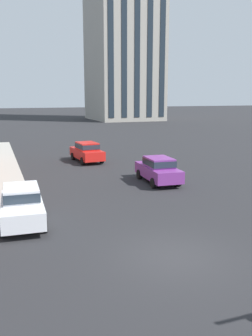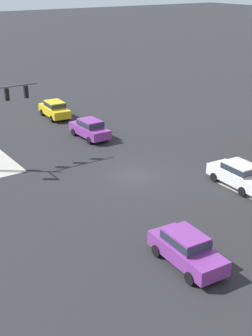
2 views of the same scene
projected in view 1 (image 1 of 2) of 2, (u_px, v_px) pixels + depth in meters
ground_plane at (174, 256)px, 13.19m from camera, size 320.00×320.00×0.00m
car_main_northbound_far at (87, 151)px, 31.70m from camera, size 2.17×4.53×1.68m
car_main_southbound_near at (158, 169)px, 24.11m from camera, size 2.08×4.49×1.68m
car_main_southbound_far at (22, 203)px, 16.40m from camera, size 2.05×4.48×1.68m
residential_tower_skyline_right at (123, 6)px, 82.18m from camera, size 14.62×17.65×50.27m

